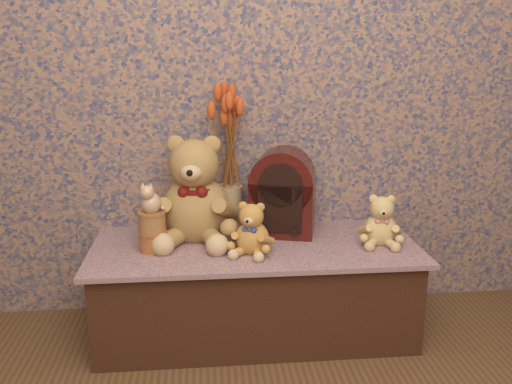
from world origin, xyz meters
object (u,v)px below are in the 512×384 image
teddy_medium (252,225)px  ceramic_vase (229,208)px  biscuit_tin_lower (153,241)px  teddy_large (195,184)px  cathedral_radio (283,192)px  teddy_small (381,217)px  cat_figurine (151,196)px

teddy_medium → ceramic_vase: 0.31m
teddy_medium → biscuit_tin_lower: (-0.40, 0.06, -0.07)m
teddy_large → cathedral_radio: teddy_large is taller
teddy_medium → teddy_small: bearing=25.9°
teddy_small → teddy_large: bearing=-179.9°
teddy_small → ceramic_vase: teddy_small is taller
teddy_small → biscuit_tin_lower: 0.94m
teddy_small → teddy_medium: bearing=-163.7°
teddy_medium → biscuit_tin_lower: bearing=-167.6°
teddy_large → biscuit_tin_lower: 0.30m
teddy_small → cathedral_radio: 0.43m
teddy_medium → ceramic_vase: (-0.08, 0.30, -0.01)m
biscuit_tin_lower → cathedral_radio: bearing=16.6°
teddy_medium → teddy_small: teddy_small is taller
cathedral_radio → cat_figurine: size_ratio=2.92×
teddy_large → teddy_medium: (0.22, -0.20, -0.13)m
biscuit_tin_lower → teddy_medium: bearing=-8.2°
cat_figurine → ceramic_vase: bearing=56.5°
teddy_small → ceramic_vase: bearing=169.2°
ceramic_vase → cat_figurine: (-0.32, -0.24, 0.13)m
teddy_small → biscuit_tin_lower: size_ratio=2.07×
teddy_medium → biscuit_tin_lower: size_ratio=2.05×
teddy_large → cathedral_radio: bearing=11.0°
teddy_large → biscuit_tin_lower: (-0.17, -0.14, -0.20)m
cathedral_radio → cat_figurine: bearing=-148.8°
teddy_small → ceramic_vase: 0.67m
teddy_medium → teddy_small: (0.54, 0.05, 0.00)m
cathedral_radio → ceramic_vase: 0.26m
teddy_large → teddy_small: bearing=-3.6°
biscuit_tin_lower → cat_figurine: 0.19m
cat_figurine → cathedral_radio: bearing=36.5°
teddy_medium → biscuit_tin_lower: 0.41m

